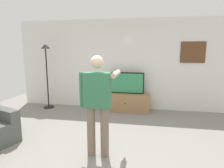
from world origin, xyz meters
TOP-DOWN VIEW (x-y plane):
  - ground_plane at (0.00, 0.00)m, footprint 8.40×8.40m
  - back_wall at (0.00, 2.95)m, footprint 6.40×0.10m
  - tv_stand at (0.24, 2.60)m, footprint 1.39×0.47m
  - television at (0.24, 2.65)m, footprint 1.03×0.07m
  - wall_clock at (0.24, 2.89)m, footprint 0.25×0.03m
  - framed_picture at (2.08, 2.90)m, footprint 0.67×0.04m
  - floor_lamp at (-2.19, 2.53)m, footprint 0.32×0.32m
  - person_standing_nearer_lamp at (0.03, 0.09)m, footprint 0.61×0.78m

SIDE VIEW (x-z plane):
  - ground_plane at x=0.00m, z-range 0.00..0.00m
  - tv_stand at x=0.24m, z-range 0.00..0.53m
  - television at x=0.24m, z-range 0.53..1.15m
  - person_standing_nearer_lamp at x=0.03m, z-range 0.12..1.82m
  - back_wall at x=0.00m, z-range 0.00..2.70m
  - floor_lamp at x=-2.19m, z-range 0.42..2.39m
  - framed_picture at x=2.08m, z-range 1.43..2.02m
  - wall_clock at x=0.24m, z-range 1.97..2.22m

